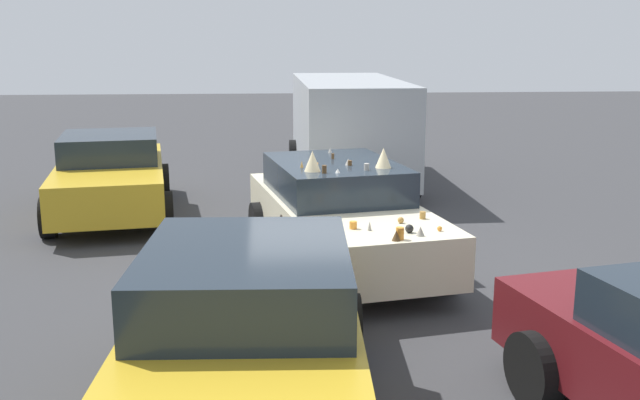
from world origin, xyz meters
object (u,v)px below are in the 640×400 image
Objects in this scene: art_car_decorated at (340,213)px; parked_sedan_behind_right at (246,349)px; parked_sedan_near_left at (111,175)px; parked_van_far_right at (349,126)px.

art_car_decorated reaches higher than parked_sedan_behind_right.
art_car_decorated is 0.99× the size of parked_sedan_behind_right.
parked_sedan_behind_right is (-7.46, -2.52, 0.04)m from parked_sedan_near_left.
parked_sedan_behind_right reaches higher than parked_sedan_near_left.
parked_sedan_near_left is at bearing -62.58° from parked_van_far_right.
art_car_decorated is 1.05× the size of parked_sedan_near_left.
art_car_decorated is at bearing 42.05° from parked_sedan_near_left.
art_car_decorated is at bearing -8.36° from parked_van_far_right.
art_car_decorated is 4.78m from parked_sedan_near_left.
art_car_decorated is 5.47m from parked_van_far_right.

